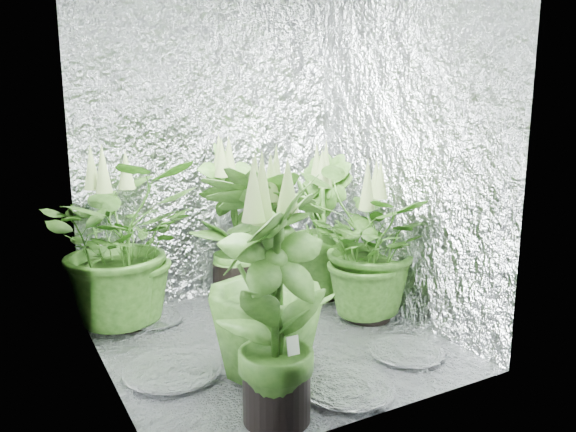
% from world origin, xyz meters
% --- Properties ---
extents(ground, '(1.60, 1.60, 0.00)m').
position_xyz_m(ground, '(0.00, 0.00, 0.00)').
color(ground, white).
rests_on(ground, ground).
extents(walls, '(1.62, 1.62, 2.00)m').
position_xyz_m(walls, '(0.00, 0.00, 1.00)').
color(walls, white).
rests_on(walls, ground).
extents(plant_a, '(0.84, 0.84, 0.98)m').
position_xyz_m(plant_a, '(-0.60, 0.58, 0.46)').
color(plant_a, black).
rests_on(plant_a, ground).
extents(plant_b, '(0.65, 0.65, 1.02)m').
position_xyz_m(plant_b, '(0.08, 0.64, 0.47)').
color(plant_b, black).
rests_on(plant_b, ground).
extents(plant_c, '(0.57, 0.57, 0.95)m').
position_xyz_m(plant_c, '(0.57, 0.47, 0.43)').
color(plant_c, black).
rests_on(plant_c, ground).
extents(plant_d, '(0.73, 0.73, 1.01)m').
position_xyz_m(plant_d, '(-0.18, -0.30, 0.47)').
color(plant_d, black).
rests_on(plant_d, ground).
extents(plant_e, '(0.94, 0.94, 0.90)m').
position_xyz_m(plant_e, '(0.62, 0.03, 0.42)').
color(plant_e, black).
rests_on(plant_e, ground).
extents(plant_f, '(0.69, 0.69, 1.02)m').
position_xyz_m(plant_f, '(-0.31, -0.64, 0.47)').
color(plant_f, black).
rests_on(plant_f, ground).
extents(circulation_fan, '(0.14, 0.31, 0.35)m').
position_xyz_m(circulation_fan, '(0.60, 0.62, 0.15)').
color(circulation_fan, black).
rests_on(circulation_fan, ground).
extents(plant_label, '(0.05, 0.02, 0.08)m').
position_xyz_m(plant_label, '(-0.25, -0.67, 0.30)').
color(plant_label, white).
rests_on(plant_label, plant_f).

